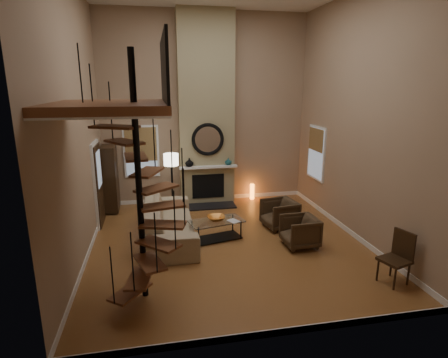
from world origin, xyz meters
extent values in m
cube|color=#AD7038|center=(0.00, 0.00, -0.01)|extent=(6.00, 6.50, 0.01)
cube|color=tan|center=(0.00, 3.25, 2.75)|extent=(6.00, 0.02, 5.50)
cube|color=tan|center=(0.00, -3.25, 2.75)|extent=(6.00, 0.02, 5.50)
cube|color=tan|center=(-3.00, 0.00, 2.75)|extent=(0.02, 6.50, 5.50)
cube|color=tan|center=(3.00, 0.00, 2.75)|extent=(0.02, 6.50, 5.50)
cube|color=white|center=(0.00, 3.24, 0.06)|extent=(6.00, 0.02, 0.12)
cube|color=white|center=(0.00, -3.24, 0.06)|extent=(6.00, 0.02, 0.12)
cube|color=white|center=(-2.99, 0.00, 0.06)|extent=(0.02, 6.50, 0.12)
cube|color=white|center=(2.99, 0.00, 0.06)|extent=(0.02, 6.50, 0.12)
cube|color=#978B62|center=(0.00, 3.06, 2.75)|extent=(1.60, 0.38, 5.50)
cube|color=black|center=(0.00, 2.57, 0.02)|extent=(1.50, 0.60, 0.04)
cube|color=black|center=(0.00, 2.86, 0.55)|extent=(0.95, 0.02, 0.72)
cube|color=white|center=(0.00, 2.78, 1.15)|extent=(1.70, 0.18, 0.06)
torus|color=black|center=(0.00, 2.84, 1.95)|extent=(0.94, 0.10, 0.94)
cylinder|color=white|center=(0.00, 2.85, 1.95)|extent=(0.80, 0.01, 0.80)
imported|color=black|center=(-0.55, 2.82, 1.30)|extent=(0.24, 0.24, 0.25)
imported|color=#174E53|center=(0.60, 2.82, 1.28)|extent=(0.20, 0.20, 0.21)
cube|color=white|center=(-1.90, 3.23, 1.60)|extent=(1.02, 0.04, 1.52)
cube|color=#8C9EB2|center=(-1.90, 3.21, 1.60)|extent=(0.90, 0.01, 1.40)
cube|color=olive|center=(-1.90, 3.19, 1.81)|extent=(0.90, 0.01, 0.98)
cube|color=white|center=(2.98, 2.00, 1.60)|extent=(0.04, 1.02, 1.52)
cube|color=#8C9EB2|center=(2.96, 2.00, 1.60)|extent=(0.01, 0.90, 1.40)
cube|color=olive|center=(2.94, 2.00, 1.98)|extent=(0.01, 0.90, 0.63)
cube|color=white|center=(-2.97, 1.80, 1.05)|extent=(0.06, 1.05, 2.16)
cube|color=#321F10|center=(-2.94, 1.80, 1.02)|extent=(0.05, 0.90, 2.05)
cube|color=#8C9EB2|center=(-2.90, 1.80, 1.45)|extent=(0.01, 0.60, 0.90)
cube|color=brown|center=(-2.15, -1.80, 3.18)|extent=(1.70, 2.20, 0.12)
cube|color=white|center=(-2.15, -1.80, 3.10)|extent=(1.70, 2.20, 0.03)
cube|color=black|center=(-1.33, -1.80, 3.71)|extent=(0.04, 2.20, 0.94)
cylinder|color=black|center=(-1.80, -1.80, 2.01)|extent=(0.10, 0.10, 4.02)
cube|color=brown|center=(-2.02, -2.08, 0.26)|extent=(0.71, 0.78, 0.04)
cylinder|color=black|center=(-2.24, -2.37, 0.73)|extent=(0.02, 0.02, 0.94)
cube|color=brown|center=(-1.86, -2.15, 0.52)|extent=(0.46, 0.77, 0.04)
cylinder|color=black|center=(-1.93, -2.51, 0.99)|extent=(0.02, 0.02, 0.94)
cube|color=brown|center=(-1.69, -2.14, 0.78)|extent=(0.55, 0.79, 0.04)
cylinder|color=black|center=(-1.58, -2.48, 1.25)|extent=(0.02, 0.02, 0.94)
cube|color=brown|center=(-1.54, -2.05, 1.04)|extent=(0.75, 0.74, 0.04)
cylinder|color=black|center=(-1.28, -2.30, 1.51)|extent=(0.02, 0.02, 0.94)
cube|color=brown|center=(-1.45, -1.90, 1.30)|extent=(0.79, 0.53, 0.04)
cylinder|color=black|center=(-1.11, -2.00, 1.77)|extent=(0.02, 0.02, 0.94)
cube|color=brown|center=(-1.45, -1.73, 1.56)|extent=(0.77, 0.48, 0.04)
cylinder|color=black|center=(-1.10, -1.65, 2.03)|extent=(0.02, 0.02, 0.94)
cube|color=brown|center=(-1.52, -1.57, 1.82)|extent=(0.77, 0.72, 0.04)
cylinder|color=black|center=(-1.25, -1.34, 2.29)|extent=(0.02, 0.02, 0.94)
cube|color=brown|center=(-1.67, -1.47, 2.08)|extent=(0.58, 0.79, 0.04)
cylinder|color=black|center=(-1.53, -1.13, 2.55)|extent=(0.02, 0.02, 0.94)
cube|color=brown|center=(-1.84, -1.44, 2.34)|extent=(0.41, 0.75, 0.04)
cylinder|color=black|center=(-1.88, -1.08, 2.81)|extent=(0.02, 0.02, 0.94)
cube|color=brown|center=(-2.00, -1.50, 2.60)|extent=(0.68, 0.79, 0.04)
cylinder|color=black|center=(-2.20, -1.20, 3.07)|extent=(0.02, 0.02, 0.94)
cube|color=brown|center=(-2.12, -1.63, 2.86)|extent=(0.80, 0.64, 0.04)
cylinder|color=black|center=(-2.44, -1.46, 3.33)|extent=(0.02, 0.02, 0.94)
cube|color=brown|center=(-2.16, -1.80, 3.12)|extent=(0.72, 0.34, 0.04)
cylinder|color=black|center=(-2.52, -1.80, 3.59)|extent=(0.02, 0.02, 0.94)
cube|color=#321F10|center=(-2.77, 2.78, 0.95)|extent=(0.38, 0.81, 1.82)
imported|color=tan|center=(-1.28, 0.59, 0.40)|extent=(1.16, 2.89, 0.84)
imported|color=#44321F|center=(1.54, 0.68, 0.35)|extent=(0.90, 0.88, 0.71)
imported|color=#44321F|center=(1.60, -0.47, 0.35)|extent=(0.76, 0.74, 0.67)
cube|color=silver|center=(-0.20, 0.27, 0.44)|extent=(1.34, 0.88, 0.02)
cube|color=black|center=(-0.20, 0.27, 0.03)|extent=(1.21, 0.75, 0.02)
cylinder|color=black|center=(-0.66, -0.07, 0.22)|extent=(0.04, 0.04, 0.45)
cylinder|color=black|center=(0.35, 0.17, 0.22)|extent=(0.04, 0.04, 0.45)
cylinder|color=black|center=(-0.76, 0.36, 0.22)|extent=(0.04, 0.04, 0.45)
cylinder|color=black|center=(0.25, 0.60, 0.22)|extent=(0.04, 0.04, 0.45)
imported|color=orange|center=(-0.20, 0.32, 0.50)|extent=(0.41, 0.41, 0.10)
imported|color=gray|center=(0.15, 0.12, 0.46)|extent=(0.31, 0.34, 0.03)
cylinder|color=black|center=(-1.10, 2.12, 0.01)|extent=(0.35, 0.35, 0.03)
cylinder|color=black|center=(-1.10, 2.12, 0.80)|extent=(0.04, 0.04, 1.52)
cylinder|color=#F2E5C6|center=(-1.10, 2.12, 1.55)|extent=(0.39, 0.39, 0.31)
cylinder|color=orange|center=(1.41, 3.04, 0.25)|extent=(0.13, 0.13, 0.47)
cube|color=#321F10|center=(2.59, -2.25, 0.44)|extent=(0.57, 0.57, 0.05)
cube|color=#321F10|center=(2.79, -2.19, 0.70)|extent=(0.16, 0.43, 0.54)
cylinder|color=#321F10|center=(2.47, -2.47, 0.21)|extent=(0.05, 0.05, 0.43)
cylinder|color=#321F10|center=(2.82, -2.37, 0.21)|extent=(0.05, 0.05, 0.43)
cylinder|color=#321F10|center=(2.37, -2.13, 0.21)|extent=(0.05, 0.05, 0.43)
cylinder|color=#321F10|center=(2.72, -2.02, 0.21)|extent=(0.05, 0.05, 0.43)
camera|label=1|loc=(-1.54, -7.51, 3.51)|focal=29.34mm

